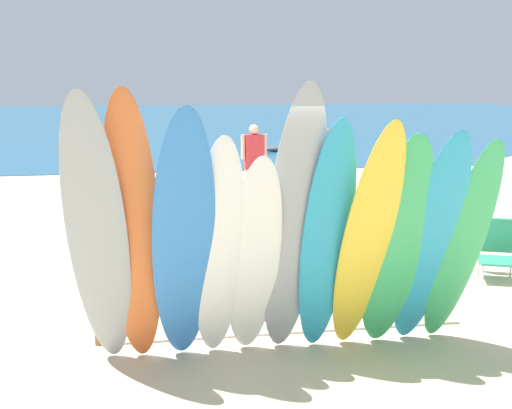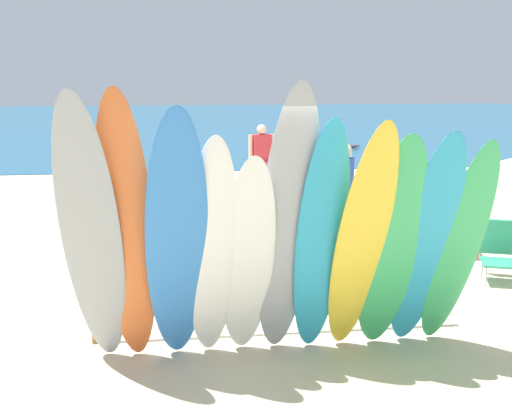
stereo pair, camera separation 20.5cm
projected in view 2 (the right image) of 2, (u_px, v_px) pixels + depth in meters
ground at (210, 160)px, 20.17m from camera, size 60.00×60.00×0.00m
ocean_water at (197, 121)px, 37.07m from camera, size 60.00×40.00×0.02m
surfboard_rack at (271, 292)px, 6.48m from camera, size 3.83×0.07×0.59m
surfboard_grey_0 at (92, 240)px, 5.34m from camera, size 0.60×1.13×2.67m
surfboard_orange_1 at (127, 236)px, 5.41m from camera, size 0.53×0.97×2.68m
surfboard_blue_2 at (177, 245)px, 5.39m from camera, size 0.63×1.18×2.54m
surfboard_white_3 at (212, 254)px, 5.54m from camera, size 0.53×1.01×2.30m
surfboard_white_4 at (248, 261)px, 5.66m from camera, size 0.55×0.92×2.11m
surfboard_grey_5 at (287, 229)px, 5.59m from camera, size 0.61×1.02×2.72m
surfboard_teal_6 at (320, 244)px, 5.66m from camera, size 0.48×0.91×2.42m
surfboard_yellow_7 at (361, 245)px, 5.63m from camera, size 0.57×1.14×2.41m
surfboard_green_8 at (390, 249)px, 5.73m from camera, size 0.59×0.99×2.29m
surfboard_teal_9 at (425, 246)px, 5.78m from camera, size 0.54×1.03×2.31m
surfboard_green_10 at (458, 249)px, 5.85m from camera, size 0.55×0.99×2.22m
beachgoer_by_water at (262, 155)px, 13.90m from camera, size 0.61×0.30×1.65m
beachgoer_strolling at (344, 188)px, 9.73m from camera, size 0.44×0.57×1.69m
beachgoer_photographing at (290, 183)px, 10.89m from camera, size 0.38×0.55×1.48m
beachgoer_midbeach at (334, 154)px, 14.89m from camera, size 0.38×0.56×1.48m
beachgoer_near_rack at (401, 194)px, 9.83m from camera, size 0.39×0.54×1.51m
beach_chair_red at (500, 249)px, 8.23m from camera, size 0.69×0.77×0.84m
beach_chair_blue at (459, 227)px, 9.49m from camera, size 0.59×0.77×0.81m
distant_boat at (317, 147)px, 22.51m from camera, size 3.58×1.36×0.28m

